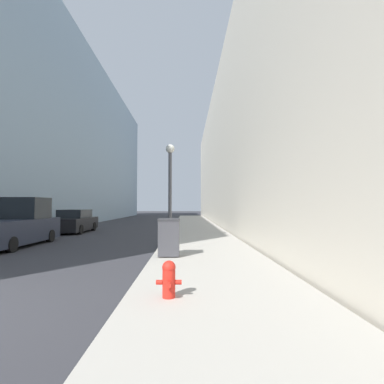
{
  "coord_description": "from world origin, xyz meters",
  "views": [
    {
      "loc": [
        5.18,
        -4.77,
        1.89
      ],
      "look_at": [
        5.55,
        17.23,
        2.9
      ],
      "focal_mm": 28.0,
      "sensor_mm": 36.0,
      "label": 1
    }
  ],
  "objects_px": {
    "pickup_truck": "(16,226)",
    "parked_sedan_near": "(75,222)",
    "lamppost": "(170,183)",
    "trash_bin": "(169,237)",
    "fire_hydrant": "(169,278)"
  },
  "relations": [
    {
      "from": "pickup_truck",
      "to": "parked_sedan_near",
      "type": "distance_m",
      "value": 7.2
    },
    {
      "from": "lamppost",
      "to": "pickup_truck",
      "type": "distance_m",
      "value": 7.59
    },
    {
      "from": "trash_bin",
      "to": "pickup_truck",
      "type": "xyz_separation_m",
      "value": [
        -7.46,
        3.9,
        0.12
      ]
    },
    {
      "from": "pickup_truck",
      "to": "parked_sedan_near",
      "type": "relative_size",
      "value": 1.17
    },
    {
      "from": "trash_bin",
      "to": "lamppost",
      "type": "relative_size",
      "value": 0.26
    },
    {
      "from": "lamppost",
      "to": "parked_sedan_near",
      "type": "distance_m",
      "value": 9.65
    },
    {
      "from": "trash_bin",
      "to": "parked_sedan_near",
      "type": "bearing_deg",
      "value": 123.55
    },
    {
      "from": "pickup_truck",
      "to": "fire_hydrant",
      "type": "bearing_deg",
      "value": -47.84
    },
    {
      "from": "trash_bin",
      "to": "lamppost",
      "type": "height_order",
      "value": "lamppost"
    },
    {
      "from": "fire_hydrant",
      "to": "lamppost",
      "type": "height_order",
      "value": "lamppost"
    },
    {
      "from": "fire_hydrant",
      "to": "parked_sedan_near",
      "type": "bearing_deg",
      "value": 115.88
    },
    {
      "from": "lamppost",
      "to": "pickup_truck",
      "type": "height_order",
      "value": "lamppost"
    },
    {
      "from": "trash_bin",
      "to": "lamppost",
      "type": "distance_m",
      "value": 5.47
    },
    {
      "from": "trash_bin",
      "to": "parked_sedan_near",
      "type": "distance_m",
      "value": 13.31
    },
    {
      "from": "pickup_truck",
      "to": "lamppost",
      "type": "bearing_deg",
      "value": 8.52
    }
  ]
}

